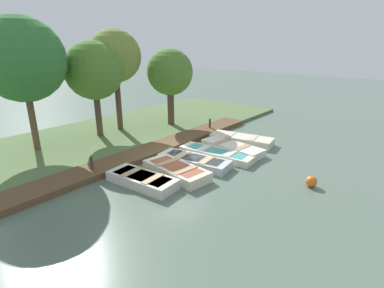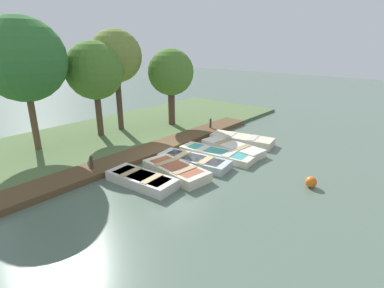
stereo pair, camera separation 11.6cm
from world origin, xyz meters
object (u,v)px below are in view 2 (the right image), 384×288
Objects in this scene: rowboat_4 at (232,148)px; park_tree_right at (171,73)px; rowboat_0 at (142,180)px; rowboat_2 at (194,161)px; rowboat_3 at (216,154)px; rowboat_5 at (242,140)px; park_tree_left at (95,71)px; mooring_post_far at (210,125)px; park_tree_far_left at (23,60)px; park_tree_center at (116,57)px; rowboat_1 at (176,170)px; mooring_post_near at (92,165)px; buoy at (311,182)px.

park_tree_right is (-5.36, 1.31, 3.14)m from rowboat_4.
rowboat_2 is at bearing 78.94° from rowboat_0.
rowboat_0 reaches higher than rowboat_3.
park_tree_left is (-6.44, -4.27, 3.44)m from rowboat_5.
park_tree_right is at bearing 172.26° from rowboat_4.
park_tree_left is (-6.59, -1.79, 3.49)m from rowboat_3.
rowboat_2 is at bearing -92.15° from rowboat_4.
park_tree_left is at bearing 153.78° from rowboat_0.
mooring_post_far is 10.03m from park_tree_far_left.
mooring_post_far is at bearing 15.81° from park_tree_right.
park_tree_right is (-5.06, -0.04, 3.12)m from rowboat_5.
rowboat_3 is 2.48m from rowboat_5.
rowboat_0 is at bearing -31.33° from park_tree_center.
rowboat_0 is 0.96× the size of rowboat_1.
park_tree_right is at bearing 149.35° from rowboat_3.
rowboat_5 is 7.71m from mooring_post_near.
park_tree_center is (-0.13, 1.48, 0.66)m from park_tree_left.
rowboat_2 is 0.98× the size of rowboat_5.
rowboat_3 is 1.11× the size of rowboat_4.
rowboat_3 is 0.59× the size of park_tree_far_left.
rowboat_1 is 6.38m from mooring_post_far.
rowboat_0 is 7.73m from park_tree_far_left.
rowboat_4 is at bearing 41.04° from park_tree_far_left.
park_tree_far_left is 3.35m from park_tree_left.
rowboat_0 is at bearing -103.59° from rowboat_5.
rowboat_0 is 1.50m from rowboat_1.
park_tree_center reaches higher than rowboat_0.
rowboat_4 is 7.92× the size of buoy.
rowboat_4 is 4.09× the size of mooring_post_far.
rowboat_0 is 8.66m from park_tree_right.
park_tree_left is at bearing -108.02° from park_tree_right.
mooring_post_near reaches higher than rowboat_3.
mooring_post_far reaches higher than rowboat_1.
rowboat_2 reaches higher than rowboat_3.
rowboat_2 is (0.27, 2.72, -0.02)m from rowboat_0.
park_tree_left reaches higher than rowboat_5.
rowboat_5 is at bearing 47.88° from park_tree_far_left.
mooring_post_far is (-2.50, 4.54, 0.23)m from rowboat_2.
rowboat_0 is 2.34m from mooring_post_near.
mooring_post_near is 1.93× the size of buoy.
mooring_post_far is at bearing 120.78° from rowboat_1.
mooring_post_far is 0.13× the size of park_tree_far_left.
buoy is at bearing 34.70° from rowboat_1.
rowboat_5 reaches higher than rowboat_2.
buoy reaches higher than rowboat_5.
park_tree_far_left is 1.31× the size of park_tree_right.
rowboat_2 is 0.91× the size of rowboat_3.
park_tree_center reaches higher than rowboat_4.
mooring_post_near is 1.00× the size of mooring_post_far.
park_tree_center reaches higher than mooring_post_far.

